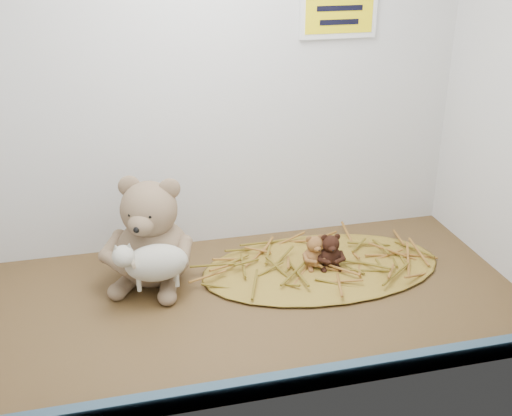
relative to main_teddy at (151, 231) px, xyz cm
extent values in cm
cube|color=#3F2D16|center=(16.24, -13.18, -12.24)|extent=(120.00, 60.00, 0.40)
cube|color=silver|center=(16.24, 16.82, 32.76)|extent=(120.00, 0.40, 90.00)
cube|color=#3C5D73|center=(16.24, -41.98, -10.44)|extent=(119.28, 2.20, 3.60)
ellipsoid|color=brown|center=(37.55, -3.77, -11.70)|extent=(55.43, 32.18, 1.07)
cube|color=yellow|center=(46.24, 16.22, 42.76)|extent=(16.00, 1.20, 11.00)
camera|label=1|loc=(-7.63, -124.71, 60.59)|focal=45.00mm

